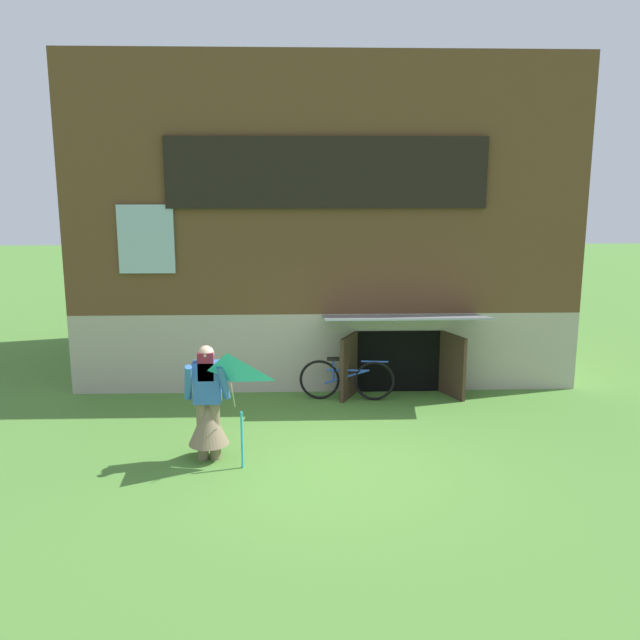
{
  "coord_description": "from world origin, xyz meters",
  "views": [
    {
      "loc": [
        -0.49,
        -8.04,
        3.53
      ],
      "look_at": [
        -0.17,
        1.29,
        1.6
      ],
      "focal_mm": 38.05,
      "sensor_mm": 36.0,
      "label": 1
    }
  ],
  "objects": [
    {
      "name": "ground_plane",
      "position": [
        0.0,
        0.0,
        0.0
      ],
      "size": [
        60.0,
        60.0,
        0.0
      ],
      "primitive_type": "plane",
      "color": "#4C7F33"
    },
    {
      "name": "person",
      "position": [
        -1.63,
        0.21,
        0.63
      ],
      "size": [
        0.6,
        0.52,
        1.5
      ],
      "rotation": [
        0.0,
        0.0,
        -0.22
      ],
      "color": "#7F6B51",
      "rests_on": "ground_plane"
    },
    {
      "name": "kite",
      "position": [
        -1.32,
        -0.25,
        1.19
      ],
      "size": [
        0.78,
        0.73,
        1.46
      ],
      "color": "#2DB2CC",
      "rests_on": "ground_plane"
    },
    {
      "name": "log_house",
      "position": [
        0.0,
        5.28,
        2.77
      ],
      "size": [
        8.55,
        5.68,
        5.53
      ],
      "color": "#ADA393",
      "rests_on": "ground_plane"
    },
    {
      "name": "bicycle_blue",
      "position": [
        0.31,
        2.56,
        0.35
      ],
      "size": [
        1.55,
        0.21,
        0.71
      ],
      "rotation": [
        0.0,
        0.0,
        -0.11
      ],
      "color": "black",
      "rests_on": "ground_plane"
    }
  ]
}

